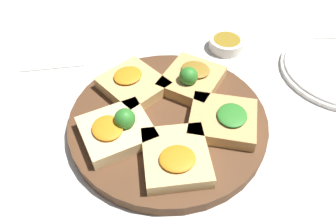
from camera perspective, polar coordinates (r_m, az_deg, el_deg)
ground_plane at (r=0.63m, az=0.00°, el=-2.28°), size 3.00×3.00×0.00m
serving_board at (r=0.62m, az=0.00°, el=-1.54°), size 0.37×0.37×0.02m
focaccia_slice_0 at (r=0.66m, az=-6.15°, el=4.82°), size 0.15×0.15×0.03m
focaccia_slice_1 at (r=0.58m, az=-8.86°, el=-2.97°), size 0.13×0.12×0.05m
focaccia_slice_2 at (r=0.54m, az=1.41°, el=-7.84°), size 0.13×0.14×0.03m
focaccia_slice_3 at (r=0.60m, az=9.62°, el=-1.31°), size 0.15×0.15×0.03m
focaccia_slice_4 at (r=0.66m, az=4.14°, el=5.80°), size 0.16×0.16×0.05m
napkin_stack at (r=0.84m, az=-19.38°, el=9.92°), size 0.17×0.15×0.01m
dipping_bowl at (r=0.81m, az=10.11°, el=11.67°), size 0.08×0.08×0.03m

